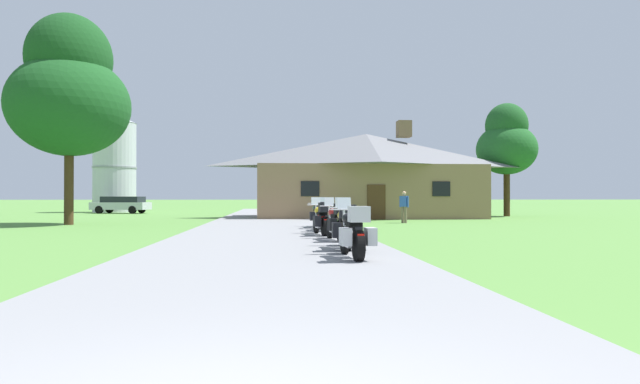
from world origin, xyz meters
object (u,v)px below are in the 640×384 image
Objects in this scene: motorcycle_green_fifth_in_row at (322,216)px; parked_silver_suv_far_left at (121,204)px; motorcycle_yellow_second_in_row at (345,227)px; bystander_blue_shirt_near_lodge at (404,205)px; tree_left_near at (69,92)px; motorcycle_black_nearest_to_camera at (354,233)px; motorcycle_red_third_in_row at (337,222)px; tree_right_of_lodge at (507,142)px; metal_silo_distant at (115,162)px; motorcycle_green_farthest_in_row at (317,215)px; motorcycle_yellow_fourth_in_row at (322,219)px.

motorcycle_green_fifth_in_row is 0.43× the size of parked_silver_suv_far_left.
motorcycle_yellow_second_in_row is 1.25× the size of bystander_blue_shirt_near_lodge.
tree_left_near is 19.82m from parked_silver_suv_far_left.
motorcycle_red_third_in_row is at bearing 83.57° from motorcycle_black_nearest_to_camera.
bystander_blue_shirt_near_lodge is at bearing 72.36° from motorcycle_yellow_second_in_row.
motorcycle_yellow_second_in_row is at bearing -89.45° from motorcycle_green_fifth_in_row.
tree_right_of_lodge is (14.51, 21.24, 4.62)m from motorcycle_red_third_in_row.
motorcycle_red_third_in_row is at bearing -43.87° from tree_left_near.
tree_left_near is 1.16× the size of metal_silo_distant.
metal_silo_distant is (-21.06, 22.10, 3.52)m from bystander_blue_shirt_near_lodge.
motorcycle_green_farthest_in_row is at bearing -136.63° from parked_silver_suv_far_left.
bystander_blue_shirt_near_lodge is at bearing 56.29° from motorcycle_green_fifth_in_row.
tree_right_of_lodge is 0.90× the size of metal_silo_distant.
tree_left_near is (-11.90, 6.66, 5.92)m from motorcycle_green_fifth_in_row.
motorcycle_green_farthest_in_row is 31.65m from metal_silo_distant.
bystander_blue_shirt_near_lodge is at bearing -135.93° from tree_right_of_lodge.
motorcycle_black_nearest_to_camera is 0.26× the size of tree_right_of_lodge.
tree_right_of_lodge reaches higher than motorcycle_black_nearest_to_camera.
motorcycle_yellow_fourth_in_row and motorcycle_green_fifth_in_row have the same top height.
motorcycle_yellow_fourth_in_row is at bearing -141.47° from parked_silver_suv_far_left.
bystander_blue_shirt_near_lodge reaches higher than parked_silver_suv_far_left.
metal_silo_distant is at bearing 178.51° from bystander_blue_shirt_near_lodge.
metal_silo_distant is (-4.22, 22.55, -2.08)m from tree_left_near.
motorcycle_yellow_fourth_in_row is 0.26× the size of tree_right_of_lodge.
motorcycle_green_fifth_in_row is at bearing 82.75° from motorcycle_red_third_in_row.
motorcycle_yellow_second_in_row is at bearing -50.08° from tree_left_near.
bystander_blue_shirt_near_lodge is at bearing 54.47° from motorcycle_yellow_fourth_in_row.
motorcycle_yellow_second_in_row is at bearing -92.34° from motorcycle_green_farthest_in_row.
motorcycle_yellow_second_in_row and motorcycle_green_fifth_in_row have the same top height.
bystander_blue_shirt_near_lodge is 0.34× the size of parked_silver_suv_far_left.
motorcycle_yellow_second_in_row is at bearing -95.38° from motorcycle_yellow_fourth_in_row.
tree_right_of_lodge is at bearing 44.77° from motorcycle_yellow_fourth_in_row.
bystander_blue_shirt_near_lodge is at bearing 1.53° from tree_left_near.
motorcycle_black_nearest_to_camera is 17.52m from bystander_blue_shirt_near_lodge.
motorcycle_red_third_in_row is 1.00× the size of motorcycle_green_farthest_in_row.
metal_silo_distant reaches higher than motorcycle_yellow_fourth_in_row.
motorcycle_yellow_fourth_in_row is 1.25× the size of bystander_blue_shirt_near_lodge.
bystander_blue_shirt_near_lodge is 0.21× the size of tree_right_of_lodge.
tree_right_of_lodge reaches higher than motorcycle_red_third_in_row.
tree_right_of_lodge is (26.46, 9.76, -1.31)m from tree_left_near.
motorcycle_yellow_fourth_in_row is (-0.26, 2.42, 0.00)m from motorcycle_red_third_in_row.
motorcycle_green_farthest_in_row is (-0.05, 7.07, 0.00)m from motorcycle_red_third_in_row.
motorcycle_yellow_second_in_row and motorcycle_yellow_fourth_in_row have the same top height.
motorcycle_green_fifth_in_row is at bearing 90.76° from motorcycle_yellow_second_in_row.
tree_right_of_lodge reaches higher than motorcycle_yellow_second_in_row.
bystander_blue_shirt_near_lodge is at bearing 69.08° from motorcycle_black_nearest_to_camera.
motorcycle_red_third_in_row is at bearing -91.64° from motorcycle_green_farthest_in_row.
tree_right_of_lodge is at bearing 56.55° from motorcycle_black_nearest_to_camera.
motorcycle_red_third_in_row and motorcycle_green_fifth_in_row have the same top height.
motorcycle_green_farthest_in_row is (0.21, 4.65, 0.00)m from motorcycle_yellow_fourth_in_row.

